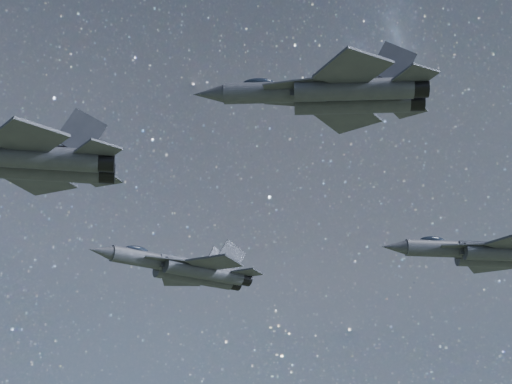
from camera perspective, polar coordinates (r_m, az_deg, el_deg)
name	(u,v)px	position (r m, az deg, el deg)	size (l,w,h in m)	color
jet_lead	(15,158)	(59.15, -17.13, 2.36)	(19.06, 13.19, 4.79)	#2C2E37
jet_left	(187,269)	(83.07, -5.08, -5.59)	(19.00, 12.91, 4.78)	#2C2E37
jet_right	(333,94)	(55.71, 5.63, 7.13)	(17.03, 11.29, 4.34)	#2C2E37
jet_slot	(490,253)	(81.58, 16.67, -4.24)	(19.23, 13.17, 4.83)	#2C2E37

